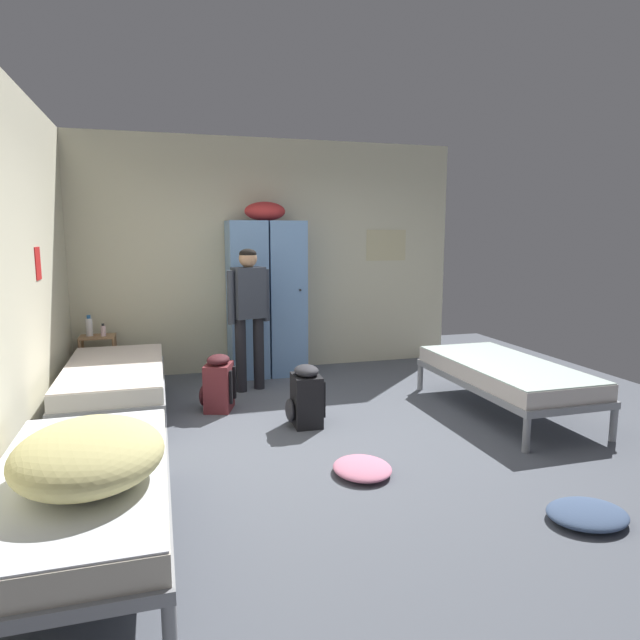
{
  "coord_description": "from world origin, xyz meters",
  "views": [
    {
      "loc": [
        -1.35,
        -4.38,
        1.7
      ],
      "look_at": [
        0.0,
        0.24,
        0.95
      ],
      "focal_mm": 31.08,
      "sensor_mm": 36.0,
      "label": 1
    }
  ],
  "objects_px": {
    "person_traveler": "(249,306)",
    "backpack_maroon": "(218,384)",
    "locker_bank": "(266,295)",
    "bed_left_front": "(81,489)",
    "shelf_unit": "(99,355)",
    "lotion_bottle": "(103,331)",
    "bed_left_rear": "(115,376)",
    "clothes_pile_pink": "(362,468)",
    "bedding_heap": "(89,454)",
    "water_bottle": "(89,327)",
    "backpack_black": "(305,397)",
    "bed_right": "(504,373)",
    "clothes_pile_denim": "(587,514)"
  },
  "relations": [
    {
      "from": "locker_bank",
      "to": "backpack_black",
      "type": "distance_m",
      "value": 2.03
    },
    {
      "from": "bed_right",
      "to": "backpack_maroon",
      "type": "relative_size",
      "value": 3.45
    },
    {
      "from": "shelf_unit",
      "to": "lotion_bottle",
      "type": "bearing_deg",
      "value": -29.74
    },
    {
      "from": "backpack_black",
      "to": "bed_left_front",
      "type": "bearing_deg",
      "value": -135.04
    },
    {
      "from": "bedding_heap",
      "to": "person_traveler",
      "type": "xyz_separation_m",
      "value": [
        1.29,
        3.08,
        0.3
      ]
    },
    {
      "from": "locker_bank",
      "to": "water_bottle",
      "type": "xyz_separation_m",
      "value": [
        -2.0,
        0.04,
        -0.29
      ]
    },
    {
      "from": "bedding_heap",
      "to": "backpack_black",
      "type": "xyz_separation_m",
      "value": [
        1.58,
        1.82,
        -0.37
      ]
    },
    {
      "from": "shelf_unit",
      "to": "bedding_heap",
      "type": "bearing_deg",
      "value": -85.1
    },
    {
      "from": "bed_left_front",
      "to": "person_traveler",
      "type": "distance_m",
      "value": 3.26
    },
    {
      "from": "bedding_heap",
      "to": "backpack_black",
      "type": "relative_size",
      "value": 1.59
    },
    {
      "from": "locker_bank",
      "to": "bed_left_front",
      "type": "relative_size",
      "value": 1.09
    },
    {
      "from": "bed_left_rear",
      "to": "backpack_maroon",
      "type": "bearing_deg",
      "value": -7.11
    },
    {
      "from": "person_traveler",
      "to": "bedding_heap",
      "type": "bearing_deg",
      "value": -112.64
    },
    {
      "from": "shelf_unit",
      "to": "water_bottle",
      "type": "height_order",
      "value": "water_bottle"
    },
    {
      "from": "bed_left_rear",
      "to": "bedding_heap",
      "type": "relative_size",
      "value": 2.17
    },
    {
      "from": "water_bottle",
      "to": "lotion_bottle",
      "type": "height_order",
      "value": "water_bottle"
    },
    {
      "from": "bedding_heap",
      "to": "clothes_pile_denim",
      "type": "bearing_deg",
      "value": -5.72
    },
    {
      "from": "bed_left_front",
      "to": "bed_right",
      "type": "height_order",
      "value": "same"
    },
    {
      "from": "bed_right",
      "to": "clothes_pile_pink",
      "type": "xyz_separation_m",
      "value": [
        -1.79,
        -0.93,
        -0.34
      ]
    },
    {
      "from": "clothes_pile_pink",
      "to": "bedding_heap",
      "type": "bearing_deg",
      "value": -157.17
    },
    {
      "from": "bed_left_rear",
      "to": "bedding_heap",
      "type": "bearing_deg",
      "value": -88.43
    },
    {
      "from": "shelf_unit",
      "to": "bedding_heap",
      "type": "height_order",
      "value": "bedding_heap"
    },
    {
      "from": "bedding_heap",
      "to": "water_bottle",
      "type": "relative_size",
      "value": 3.74
    },
    {
      "from": "lotion_bottle",
      "to": "clothes_pile_pink",
      "type": "bearing_deg",
      "value": -56.73
    },
    {
      "from": "person_traveler",
      "to": "clothes_pile_pink",
      "type": "relative_size",
      "value": 3.27
    },
    {
      "from": "bed_left_front",
      "to": "locker_bank",
      "type": "bearing_deg",
      "value": 64.81
    },
    {
      "from": "water_bottle",
      "to": "lotion_bottle",
      "type": "relative_size",
      "value": 1.62
    },
    {
      "from": "bedding_heap",
      "to": "lotion_bottle",
      "type": "bearing_deg",
      "value": 93.88
    },
    {
      "from": "water_bottle",
      "to": "shelf_unit",
      "type": "bearing_deg",
      "value": -14.04
    },
    {
      "from": "locker_bank",
      "to": "shelf_unit",
      "type": "distance_m",
      "value": 2.02
    },
    {
      "from": "bed_left_front",
      "to": "bed_right",
      "type": "xyz_separation_m",
      "value": [
        3.57,
        1.47,
        0.0
      ]
    },
    {
      "from": "water_bottle",
      "to": "clothes_pile_denim",
      "type": "distance_m",
      "value": 5.18
    },
    {
      "from": "locker_bank",
      "to": "shelf_unit",
      "type": "xyz_separation_m",
      "value": [
        -1.92,
        0.02,
        -0.62
      ]
    },
    {
      "from": "lotion_bottle",
      "to": "backpack_black",
      "type": "bearing_deg",
      "value": -45.84
    },
    {
      "from": "shelf_unit",
      "to": "bed_left_front",
      "type": "xyz_separation_m",
      "value": [
        0.25,
        -3.57,
        0.04
      ]
    },
    {
      "from": "person_traveler",
      "to": "water_bottle",
      "type": "distance_m",
      "value": 1.84
    },
    {
      "from": "bedding_heap",
      "to": "bed_left_front",
      "type": "bearing_deg",
      "value": 112.3
    },
    {
      "from": "locker_bank",
      "to": "bed_left_front",
      "type": "height_order",
      "value": "locker_bank"
    },
    {
      "from": "lotion_bottle",
      "to": "clothes_pile_pink",
      "type": "relative_size",
      "value": 0.31
    },
    {
      "from": "locker_bank",
      "to": "bed_left_front",
      "type": "distance_m",
      "value": 3.97
    },
    {
      "from": "bed_left_front",
      "to": "water_bottle",
      "type": "distance_m",
      "value": 3.62
    },
    {
      "from": "bedding_heap",
      "to": "person_traveler",
      "type": "bearing_deg",
      "value": 67.36
    },
    {
      "from": "bed_left_rear",
      "to": "water_bottle",
      "type": "relative_size",
      "value": 8.12
    },
    {
      "from": "shelf_unit",
      "to": "person_traveler",
      "type": "bearing_deg",
      "value": -22.43
    },
    {
      "from": "bed_right",
      "to": "backpack_maroon",
      "type": "bearing_deg",
      "value": 162.42
    },
    {
      "from": "person_traveler",
      "to": "backpack_maroon",
      "type": "xyz_separation_m",
      "value": [
        -0.41,
        -0.6,
        -0.67
      ]
    },
    {
      "from": "bed_left_rear",
      "to": "clothes_pile_pink",
      "type": "bearing_deg",
      "value": -46.53
    },
    {
      "from": "shelf_unit",
      "to": "lotion_bottle",
      "type": "height_order",
      "value": "lotion_bottle"
    },
    {
      "from": "bed_right",
      "to": "clothes_pile_denim",
      "type": "xyz_separation_m",
      "value": [
        -0.73,
        -1.93,
        -0.34
      ]
    },
    {
      "from": "bedding_heap",
      "to": "backpack_maroon",
      "type": "distance_m",
      "value": 2.66
    }
  ]
}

